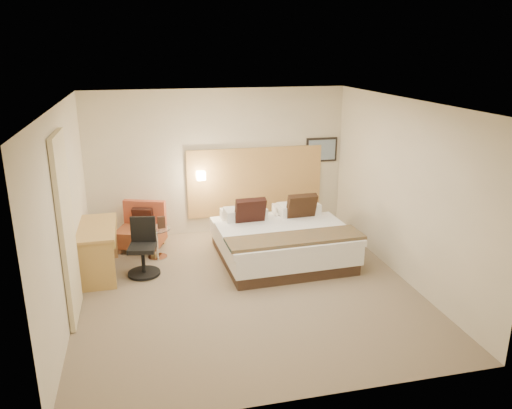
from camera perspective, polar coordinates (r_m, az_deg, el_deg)
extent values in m
cube|color=#826F57|center=(7.47, -1.02, -9.61)|extent=(4.80, 5.00, 0.02)
cube|color=white|center=(6.68, -1.15, 11.64)|extent=(4.80, 5.00, 0.02)
cube|color=beige|center=(9.34, -4.33, 4.84)|extent=(4.80, 0.02, 2.70)
cube|color=beige|center=(4.69, 5.45, -8.43)|extent=(4.80, 0.02, 2.70)
cube|color=beige|center=(6.89, -21.09, -0.96)|extent=(0.02, 5.00, 2.70)
cube|color=beige|center=(7.80, 16.51, 1.59)|extent=(0.02, 5.00, 2.70)
cube|color=#BA8748|center=(9.52, -0.08, 2.67)|extent=(2.60, 0.04, 1.30)
cube|color=black|center=(9.79, 7.50, 6.23)|extent=(0.62, 0.03, 0.47)
cube|color=gray|center=(9.77, 7.55, 6.20)|extent=(0.54, 0.01, 0.39)
cylinder|color=white|center=(9.25, -6.36, 3.39)|extent=(0.02, 0.12, 0.02)
cube|color=#F5E4BF|center=(9.19, -6.32, 3.30)|extent=(0.15, 0.15, 0.15)
cube|color=beige|center=(6.69, -20.81, -2.65)|extent=(0.06, 0.90, 2.42)
cylinder|color=#88ABD3|center=(8.42, -11.85, -2.16)|extent=(0.07, 0.07, 0.19)
cube|color=#3D2418|center=(8.42, -10.77, -2.02)|extent=(0.13, 0.08, 0.20)
cube|color=#39271C|center=(8.44, 2.84, -5.54)|extent=(2.05, 2.05, 0.18)
cube|color=white|center=(8.35, 2.87, -4.00)|extent=(2.11, 2.11, 0.30)
cube|color=white|center=(8.02, 3.53, -3.37)|extent=(2.15, 1.55, 0.10)
cube|color=white|center=(8.81, -1.65, -1.12)|extent=(0.72, 0.41, 0.18)
cube|color=white|center=(9.08, 4.32, -0.59)|extent=(0.72, 0.41, 0.18)
cube|color=silver|center=(8.54, -1.22, -1.02)|extent=(0.72, 0.41, 0.18)
cube|color=white|center=(8.82, 4.91, -0.48)|extent=(0.72, 0.41, 0.18)
cube|color=black|center=(8.33, -0.68, -0.90)|extent=(0.52, 0.29, 0.52)
cube|color=black|center=(8.60, 5.20, -0.38)|extent=(0.52, 0.29, 0.52)
cube|color=#AA6022|center=(7.64, 4.53, -3.88)|extent=(2.15, 0.65, 0.05)
cube|color=#A26B4C|center=(8.94, -15.32, -5.13)|extent=(0.10, 0.10, 0.09)
cube|color=tan|center=(8.73, -11.62, -5.39)|extent=(0.10, 0.10, 0.09)
cube|color=#9A7A48|center=(9.39, -14.15, -3.91)|extent=(0.10, 0.10, 0.09)
cube|color=tan|center=(9.20, -10.61, -4.12)|extent=(0.10, 0.10, 0.09)
cube|color=brown|center=(8.99, -13.01, -3.50)|extent=(0.94, 0.88, 0.28)
cube|color=#A7462C|center=(9.12, -12.60, -0.84)|extent=(0.75, 0.36, 0.43)
cube|color=black|center=(9.05, -12.78, -1.44)|extent=(0.40, 0.29, 0.37)
cylinder|color=silver|center=(8.64, -11.15, -5.89)|extent=(0.39, 0.39, 0.02)
cylinder|color=white|center=(8.54, -11.25, -4.34)|extent=(0.05, 0.05, 0.48)
cylinder|color=white|center=(8.46, -11.35, -2.76)|extent=(0.57, 0.57, 0.01)
cube|color=tan|center=(7.99, -17.83, -2.56)|extent=(0.59, 1.27, 0.04)
cube|color=tan|center=(7.59, -17.79, -6.84)|extent=(0.53, 0.05, 0.75)
cube|color=#A77241|center=(8.67, -17.38, -3.70)|extent=(0.53, 0.05, 0.75)
cube|color=tan|center=(8.01, -17.40, -3.10)|extent=(0.49, 1.18, 0.10)
cylinder|color=black|center=(8.05, -12.66, -7.65)|extent=(0.58, 0.58, 0.04)
cylinder|color=black|center=(7.96, -12.76, -6.27)|extent=(0.07, 0.07, 0.39)
cube|color=black|center=(7.88, -12.86, -4.85)|extent=(0.47, 0.47, 0.07)
cube|color=black|center=(7.96, -12.77, -2.75)|extent=(0.39, 0.12, 0.40)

